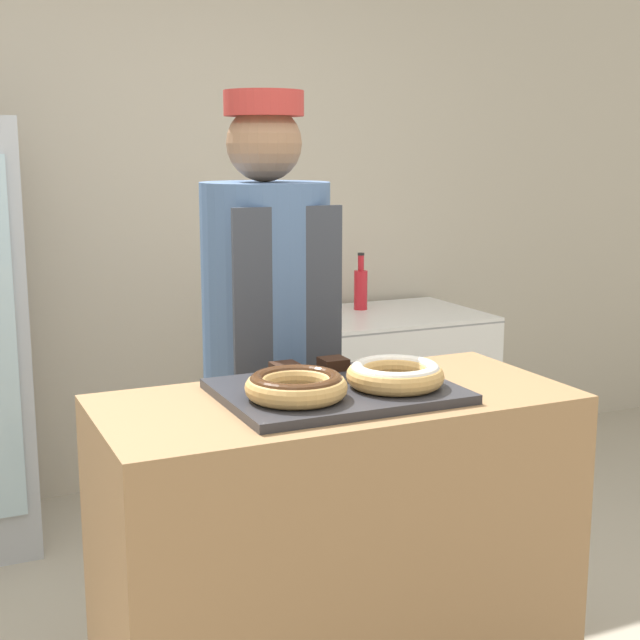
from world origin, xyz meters
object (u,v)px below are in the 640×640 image
at_px(serving_tray, 336,391).
at_px(brownie_back_right, 333,364).
at_px(chest_freezer, 371,396).
at_px(donut_light_glaze, 395,374).
at_px(brownie_back_left, 285,369).
at_px(bottle_red, 361,288).
at_px(bottle_orange, 323,306).
at_px(donut_chocolate_glaze, 296,385).
at_px(baker_person, 267,362).

bearing_deg(serving_tray, brownie_back_right, 66.99).
distance_m(brownie_back_right, chest_freezer, 1.93).
bearing_deg(donut_light_glaze, brownie_back_right, 105.89).
xyz_separation_m(brownie_back_left, brownie_back_right, (0.14, 0.00, 0.00)).
bearing_deg(brownie_back_right, chest_freezer, 58.83).
height_order(brownie_back_right, bottle_red, bottle_red).
bearing_deg(bottle_orange, donut_chocolate_glaze, -116.90).
xyz_separation_m(donut_chocolate_glaze, chest_freezer, (1.16, 1.80, -0.62)).
xyz_separation_m(serving_tray, donut_chocolate_glaze, (-0.14, -0.06, 0.05)).
xyz_separation_m(chest_freezer, bottle_red, (0.01, 0.14, 0.51)).
bearing_deg(brownie_back_left, baker_person, 75.39).
distance_m(donut_light_glaze, brownie_back_right, 0.24).
bearing_deg(donut_chocolate_glaze, donut_light_glaze, 0.00).
distance_m(donut_chocolate_glaze, brownie_back_left, 0.24).
relative_size(serving_tray, brownie_back_right, 8.34).
bearing_deg(brownie_back_left, donut_chocolate_glaze, -105.89).
distance_m(donut_chocolate_glaze, bottle_red, 2.27).
bearing_deg(brownie_back_right, donut_light_glaze, -74.11).
distance_m(donut_chocolate_glaze, chest_freezer, 2.22).
height_order(serving_tray, baker_person, baker_person).
distance_m(donut_light_glaze, bottle_red, 2.14).
bearing_deg(bottle_orange, donut_light_glaze, -108.38).
distance_m(brownie_back_right, baker_person, 0.42).
distance_m(brownie_back_left, brownie_back_right, 0.14).
height_order(serving_tray, brownie_back_left, brownie_back_left).
height_order(donut_light_glaze, bottle_orange, bottle_orange).
distance_m(baker_person, bottle_orange, 1.11).
bearing_deg(donut_chocolate_glaze, bottle_red, 58.93).
xyz_separation_m(donut_chocolate_glaze, baker_person, (0.17, 0.64, -0.10)).
height_order(donut_chocolate_glaze, brownie_back_left, donut_chocolate_glaze).
height_order(donut_chocolate_glaze, chest_freezer, donut_chocolate_glaze).
bearing_deg(brownie_back_right, serving_tray, -113.01).
bearing_deg(donut_light_glaze, chest_freezer, 63.85).
relative_size(brownie_back_left, chest_freezer, 0.07).
distance_m(brownie_back_left, bottle_orange, 1.52).
relative_size(donut_chocolate_glaze, bottle_orange, 0.96).
xyz_separation_m(brownie_back_left, chest_freezer, (1.09, 1.57, -0.60)).
distance_m(donut_light_glaze, bottle_orange, 1.65).
bearing_deg(donut_light_glaze, baker_person, 98.98).
distance_m(donut_chocolate_glaze, baker_person, 0.67).
relative_size(brownie_back_right, bottle_orange, 0.27).
bearing_deg(chest_freezer, bottle_orange, -147.56).
bearing_deg(baker_person, bottle_red, 52.51).
distance_m(brownie_back_left, chest_freezer, 2.00).
height_order(baker_person, bottle_red, baker_person).
xyz_separation_m(brownie_back_left, baker_person, (0.11, 0.41, -0.08)).
relative_size(serving_tray, donut_chocolate_glaze, 2.34).
relative_size(serving_tray, chest_freezer, 0.55).
bearing_deg(baker_person, donut_light_glaze, -81.02).
distance_m(serving_tray, donut_light_glaze, 0.16).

